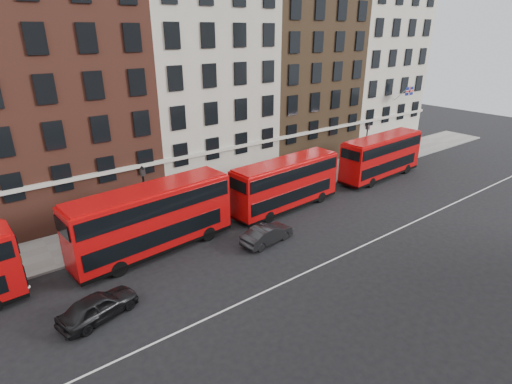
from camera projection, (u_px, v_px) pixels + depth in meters
ground at (326, 242)px, 29.26m from camera, size 120.00×120.00×0.00m
pavement at (243, 197)px, 36.99m from camera, size 80.00×5.00×0.15m
kerb at (259, 206)px, 35.14m from camera, size 80.00×0.30×0.16m
road_centre_line at (347, 253)px, 27.78m from camera, size 70.00×0.12×0.01m
building_terrace at (195, 77)px, 38.46m from camera, size 64.00×11.95×22.00m
bus_b at (152, 218)px, 27.09m from camera, size 11.60×3.76×4.79m
bus_c at (286, 183)px, 33.90m from camera, size 10.62×3.19×4.40m
bus_d at (381, 156)px, 41.18m from camera, size 10.78×3.13×4.48m
car_rear at (98, 306)px, 21.31m from camera, size 4.58×2.76×1.46m
car_front at (267, 234)px, 28.97m from camera, size 4.33×1.97×1.38m
lamp_post_left at (145, 197)px, 29.29m from camera, size 0.44×0.44×5.33m
lamp_post_right at (366, 145)px, 42.66m from camera, size 0.44×0.44×5.33m
traffic_light at (416, 138)px, 47.82m from camera, size 0.25×0.45×3.27m
iron_railings at (230, 184)px, 38.40m from camera, size 6.60×0.06×1.00m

